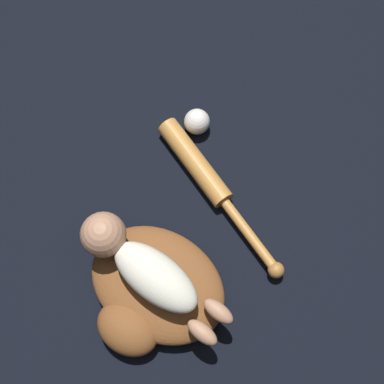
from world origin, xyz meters
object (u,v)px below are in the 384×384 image
object	(u,v)px
baby_figure	(140,265)
baseball	(197,122)
baseball_bat	(207,178)
baseball_glove	(153,291)

from	to	relation	value
baby_figure	baseball	bearing A→B (deg)	-64.53
baseball_bat	baseball	distance (m)	0.16
baseball_glove	baseball_bat	distance (m)	0.33
baseball	baseball_bat	bearing A→B (deg)	141.83
baby_figure	baseball_bat	distance (m)	0.31
baseball_glove	baseball	world-z (taller)	baseball_glove
baseball_glove	baseball	bearing A→B (deg)	-60.15
baseball_bat	baseball	world-z (taller)	baseball
baseball_glove	baseball_bat	xyz separation A→B (m)	(0.11, -0.31, -0.01)
baby_figure	baseball_bat	size ratio (longest dim) A/B	0.82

